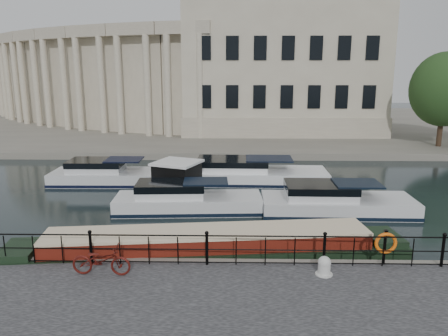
{
  "coord_description": "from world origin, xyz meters",
  "views": [
    {
      "loc": [
        0.86,
        -16.17,
        7.12
      ],
      "look_at": [
        0.5,
        2.0,
        3.0
      ],
      "focal_mm": 35.0,
      "sensor_mm": 36.0,
      "label": 1
    }
  ],
  "objects_px": {
    "mooring_bollard": "(324,266)",
    "bicycle": "(101,260)",
    "life_ring_post": "(386,244)",
    "narrowboat": "(208,251)",
    "harbour_hut": "(177,182)"
  },
  "relations": [
    {
      "from": "mooring_bollard",
      "to": "life_ring_post",
      "type": "relative_size",
      "value": 0.51
    },
    {
      "from": "mooring_bollard",
      "to": "bicycle",
      "type": "bearing_deg",
      "value": -178.84
    },
    {
      "from": "life_ring_post",
      "to": "narrowboat",
      "type": "xyz_separation_m",
      "value": [
        -6.15,
        1.48,
        -0.97
      ]
    },
    {
      "from": "mooring_bollard",
      "to": "narrowboat",
      "type": "relative_size",
      "value": 0.04
    },
    {
      "from": "bicycle",
      "to": "life_ring_post",
      "type": "height_order",
      "value": "life_ring_post"
    },
    {
      "from": "narrowboat",
      "to": "harbour_hut",
      "type": "relative_size",
      "value": 3.95
    },
    {
      "from": "bicycle",
      "to": "life_ring_post",
      "type": "distance_m",
      "value": 9.53
    },
    {
      "from": "life_ring_post",
      "to": "narrowboat",
      "type": "height_order",
      "value": "life_ring_post"
    },
    {
      "from": "narrowboat",
      "to": "life_ring_post",
      "type": "bearing_deg",
      "value": -19.79
    },
    {
      "from": "bicycle",
      "to": "harbour_hut",
      "type": "distance_m",
      "value": 10.65
    },
    {
      "from": "mooring_bollard",
      "to": "harbour_hut",
      "type": "relative_size",
      "value": 0.16
    },
    {
      "from": "bicycle",
      "to": "narrowboat",
      "type": "bearing_deg",
      "value": -51.52
    },
    {
      "from": "life_ring_post",
      "to": "narrowboat",
      "type": "bearing_deg",
      "value": 166.45
    },
    {
      "from": "narrowboat",
      "to": "harbour_hut",
      "type": "distance_m",
      "value": 8.49
    },
    {
      "from": "life_ring_post",
      "to": "bicycle",
      "type": "bearing_deg",
      "value": -174.49
    }
  ]
}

